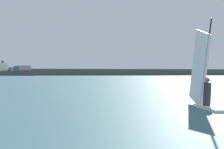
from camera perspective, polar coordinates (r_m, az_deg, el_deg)
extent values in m
cube|color=white|center=(12.17, 19.96, -6.61)|extent=(0.69, 2.32, 0.12)
cylinder|color=black|center=(12.55, 19.08, 2.30)|extent=(0.08, 1.22, 3.71)
cube|color=white|center=(13.24, 17.81, 1.20)|extent=(0.10, 2.59, 3.73)
cylinder|color=black|center=(12.76, 18.65, -1.05)|extent=(0.07, 1.65, 0.04)
cylinder|color=#2D2D33|center=(12.44, 19.31, -3.88)|extent=(0.33, 0.44, 1.03)
sphere|color=tan|center=(12.42, 19.31, -1.03)|extent=(0.22, 0.22, 0.22)
cube|color=#3F444C|center=(702.94, -20.04, 0.25)|extent=(139.29, 172.63, 12.01)
cube|color=silver|center=(774.98, -21.97, 1.47)|extent=(26.40, 25.21, 21.77)
cylinder|color=black|center=(775.48, -21.97, 2.49)|extent=(4.00, 4.00, 6.00)
cube|color=#99999E|center=(733.02, -20.90, 0.81)|extent=(25.94, 25.09, 2.60)
cube|color=gold|center=(716.34, -20.43, 0.83)|extent=(25.94, 25.09, 2.60)
cube|color=#59388C|center=(699.75, -19.94, 1.06)|extent=(25.94, 25.09, 7.80)
cube|color=gold|center=(683.17, -19.43, 1.09)|extent=(25.94, 25.09, 7.80)
cube|color=#1E66AD|center=(666.67, -18.90, 1.23)|extent=(25.94, 25.09, 10.40)
cube|color=#2D8C47|center=(650.21, -18.33, 1.27)|extent=(25.94, 25.09, 10.40)
cube|color=#99999E|center=(633.81, -17.74, 1.30)|extent=(25.94, 25.09, 10.40)
cube|color=#4C564C|center=(1094.16, 2.45, 0.36)|extent=(835.81, 483.03, 21.59)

